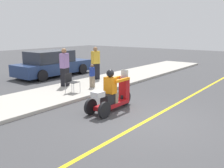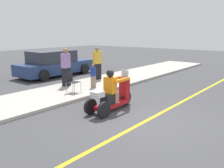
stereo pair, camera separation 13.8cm
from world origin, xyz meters
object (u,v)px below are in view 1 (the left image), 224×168
object	(u,v)px
folding_chair_curbside	(71,81)
motorcycle_trike	(112,96)
parked_car_lot_right	(52,64)
spectator_near_curb	(92,76)
spectator_end_of_line	(65,68)
spectator_mid_group	(96,64)

from	to	relation	value
folding_chair_curbside	motorcycle_trike	bearing A→B (deg)	-102.75
folding_chair_curbside	parked_car_lot_right	xyz separation A→B (m)	(2.59, 4.36, 0.10)
parked_car_lot_right	spectator_near_curb	bearing A→B (deg)	-106.12
motorcycle_trike	folding_chair_curbside	size ratio (longest dim) A/B	2.60
motorcycle_trike	spectator_end_of_line	world-z (taller)	spectator_end_of_line
spectator_end_of_line	folding_chair_curbside	bearing A→B (deg)	-122.03
folding_chair_curbside	parked_car_lot_right	size ratio (longest dim) A/B	0.17
motorcycle_trike	spectator_near_curb	bearing A→B (deg)	53.96
spectator_end_of_line	parked_car_lot_right	xyz separation A→B (m)	(1.86, 3.19, -0.26)
spectator_end_of_line	parked_car_lot_right	world-z (taller)	spectator_end_of_line
spectator_end_of_line	folding_chair_curbside	world-z (taller)	spectator_end_of_line
motorcycle_trike	parked_car_lot_right	world-z (taller)	parked_car_lot_right
folding_chair_curbside	parked_car_lot_right	bearing A→B (deg)	59.26
motorcycle_trike	parked_car_lot_right	size ratio (longest dim) A/B	0.44
motorcycle_trike	parked_car_lot_right	distance (m)	7.75
spectator_near_curb	spectator_mid_group	distance (m)	2.02
spectator_mid_group	motorcycle_trike	bearing A→B (deg)	-132.60
motorcycle_trike	spectator_near_curb	xyz separation A→B (m)	(1.93, 2.65, 0.12)
spectator_near_curb	folding_chair_curbside	size ratio (longest dim) A/B	1.31
spectator_mid_group	folding_chair_curbside	size ratio (longest dim) A/B	2.13
spectator_near_curb	spectator_end_of_line	size ratio (longest dim) A/B	0.60
folding_chair_curbside	parked_car_lot_right	world-z (taller)	parked_car_lot_right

